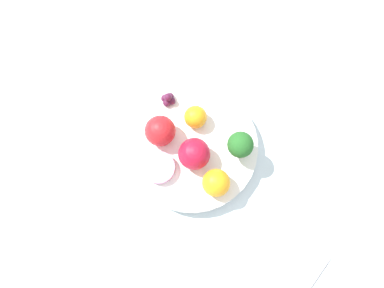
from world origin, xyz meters
TOP-DOWN VIEW (x-y plane):
  - ground_plane at (0.00, 0.00)m, footprint 6.00×6.00m
  - table_surface at (0.00, 0.00)m, footprint 1.20×1.20m
  - bowl at (0.00, 0.00)m, footprint 0.23×0.23m
  - broccoli at (0.07, 0.03)m, footprint 0.04×0.04m
  - apple_red at (-0.06, -0.01)m, footprint 0.05×0.05m
  - apple_green at (0.01, -0.02)m, footprint 0.05×0.05m
  - orange_front at (0.07, -0.04)m, footprint 0.05×0.05m
  - orange_back at (-0.02, 0.04)m, footprint 0.04×0.04m
  - grape_cluster at (-0.08, 0.05)m, footprint 0.03×0.03m
  - small_cup at (-0.03, -0.06)m, footprint 0.06×0.06m
  - napkin at (0.22, -0.09)m, footprint 0.17×0.13m

SIDE VIEW (x-z plane):
  - ground_plane at x=0.00m, z-range 0.00..0.00m
  - table_surface at x=0.00m, z-range 0.00..0.02m
  - napkin at x=0.22m, z-range 0.02..0.03m
  - bowl at x=0.00m, z-range 0.02..0.05m
  - small_cup at x=-0.03m, z-range 0.05..0.07m
  - grape_cluster at x=-0.08m, z-range 0.05..0.07m
  - orange_back at x=-0.02m, z-range 0.05..0.09m
  - orange_front at x=0.07m, z-range 0.05..0.10m
  - apple_red at x=-0.06m, z-range 0.05..0.10m
  - apple_green at x=0.01m, z-range 0.05..0.10m
  - broccoli at x=0.07m, z-range 0.06..0.12m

